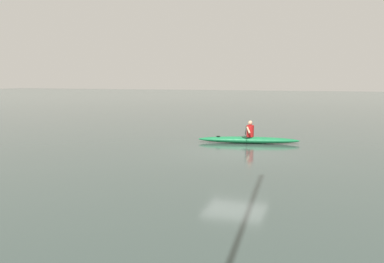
# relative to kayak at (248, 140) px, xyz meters

# --- Properties ---
(ground_plane) EXTENTS (160.00, 160.00, 0.00)m
(ground_plane) POSITION_rel_kayak_xyz_m (0.05, 2.41, -0.16)
(ground_plane) COLOR #384742
(kayak) EXTENTS (4.68, 1.43, 0.31)m
(kayak) POSITION_rel_kayak_xyz_m (0.00, 0.00, 0.00)
(kayak) COLOR #19723F
(kayak) RESTS_ON ground
(kayaker) EXTENTS (0.61, 2.44, 0.75)m
(kayaker) POSITION_rel_kayak_xyz_m (-0.05, -0.01, 0.47)
(kayaker) COLOR red
(kayaker) RESTS_ON kayak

